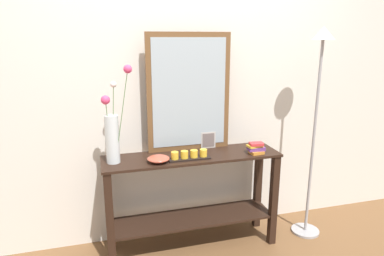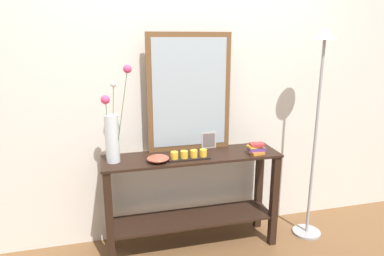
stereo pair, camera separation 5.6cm
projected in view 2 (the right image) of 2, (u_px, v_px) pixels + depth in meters
The scene contains 10 objects.
ground_plane at pixel (192, 246), 2.87m from camera, with size 7.00×6.00×0.02m, color brown.
wall_back at pixel (183, 79), 2.81m from camera, with size 6.40×0.08×2.70m, color silver.
console_table at pixel (192, 191), 2.74m from camera, with size 1.38×0.36×0.79m.
mirror_leaning at pixel (189, 93), 2.70m from camera, with size 0.67×0.03×0.93m.
tall_vase_left at pixel (113, 132), 2.46m from camera, with size 0.22×0.12×0.71m.
candle_tray at pixel (189, 156), 2.57m from camera, with size 0.32×0.09×0.07m.
picture_frame_small at pixel (209, 140), 2.82m from camera, with size 0.12×0.01×0.14m.
decorative_bowl at pixel (158, 158), 2.51m from camera, with size 0.16×0.16×0.05m.
book_stack at pixel (256, 149), 2.69m from camera, with size 0.14×0.10×0.09m.
floor_lamp at pixel (319, 101), 2.74m from camera, with size 0.24×0.24×1.76m.
Camera 2 is at (-0.63, -2.45, 1.67)m, focal length 32.20 mm.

